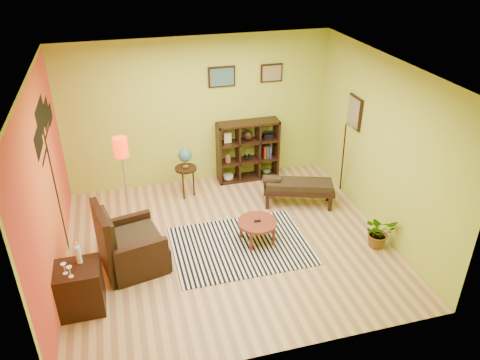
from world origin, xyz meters
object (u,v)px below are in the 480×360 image
object	(u,v)px
coffee_table	(257,224)
potted_plant	(378,235)
globe_table	(185,161)
cube_shelf	(249,151)
armchair	(129,248)
floor_lamp	(122,155)
bench	(297,186)
side_cabinet	(80,288)

from	to	relation	value
coffee_table	potted_plant	bearing A→B (deg)	-18.67
globe_table	cube_shelf	distance (m)	1.36
armchair	cube_shelf	bearing A→B (deg)	41.74
floor_lamp	bench	bearing A→B (deg)	-3.57
side_cabinet	potted_plant	bearing A→B (deg)	2.65
coffee_table	globe_table	world-z (taller)	globe_table
armchair	potted_plant	bearing A→B (deg)	-7.68
armchair	floor_lamp	bearing A→B (deg)	86.88
cube_shelf	coffee_table	bearing A→B (deg)	-102.37
globe_table	bench	xyz separation A→B (m)	(1.85, -0.82, -0.36)
coffee_table	floor_lamp	xyz separation A→B (m)	(-1.93, 1.08, 0.95)
floor_lamp	globe_table	distance (m)	1.37
coffee_table	floor_lamp	distance (m)	2.40
cube_shelf	potted_plant	world-z (taller)	cube_shelf
side_cabinet	cube_shelf	size ratio (longest dim) A/B	0.82
side_cabinet	potted_plant	distance (m)	4.46
floor_lamp	cube_shelf	distance (m)	2.68
floor_lamp	potted_plant	world-z (taller)	floor_lamp
globe_table	bench	distance (m)	2.06
coffee_table	cube_shelf	size ratio (longest dim) A/B	0.52
globe_table	potted_plant	distance (m)	3.56
coffee_table	cube_shelf	xyz separation A→B (m)	(0.46, 2.09, 0.27)
potted_plant	armchair	bearing A→B (deg)	172.32
side_cabinet	cube_shelf	distance (m)	4.27
bench	side_cabinet	bearing A→B (deg)	-155.01
armchair	bench	world-z (taller)	armchair
potted_plant	side_cabinet	bearing A→B (deg)	-177.35
potted_plant	coffee_table	bearing A→B (deg)	161.33
coffee_table	bench	bearing A→B (deg)	41.45
potted_plant	globe_table	bearing A→B (deg)	138.64
side_cabinet	globe_table	bearing A→B (deg)	54.35
coffee_table	side_cabinet	xyz separation A→B (m)	(-2.66, -0.81, 0.01)
bench	armchair	bearing A→B (deg)	-161.74
armchair	bench	distance (m)	3.17
armchair	cube_shelf	xyz separation A→B (m)	(2.45, 2.19, 0.28)
bench	potted_plant	xyz separation A→B (m)	(0.79, -1.50, -0.17)
coffee_table	bench	world-z (taller)	bench
globe_table	bench	size ratio (longest dim) A/B	0.73
coffee_table	potted_plant	world-z (taller)	potted_plant
coffee_table	bench	distance (m)	1.35
cube_shelf	bench	distance (m)	1.34
floor_lamp	globe_table	world-z (taller)	floor_lamp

